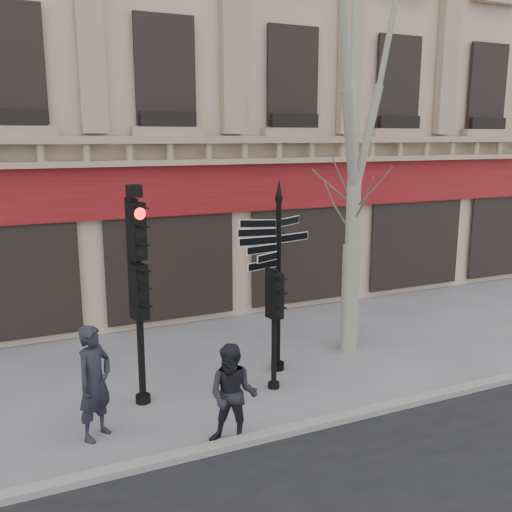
{
  "coord_description": "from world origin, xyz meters",
  "views": [
    {
      "loc": [
        -3.98,
        -9.18,
        4.92
      ],
      "look_at": [
        0.48,
        0.6,
        2.67
      ],
      "focal_mm": 40.0,
      "sensor_mm": 36.0,
      "label": 1
    }
  ],
  "objects_px": {
    "pedestrian_b": "(233,395)",
    "fingerpost": "(279,244)",
    "traffic_signal_main": "(137,269)",
    "plane_tree": "(359,46)",
    "pedestrian_a": "(95,382)",
    "traffic_signal_secondary": "(274,308)"
  },
  "relations": [
    {
      "from": "traffic_signal_secondary",
      "to": "plane_tree",
      "type": "bearing_deg",
      "value": 16.37
    },
    {
      "from": "pedestrian_a",
      "to": "fingerpost",
      "type": "bearing_deg",
      "value": -22.0
    },
    {
      "from": "traffic_signal_main",
      "to": "traffic_signal_secondary",
      "type": "xyz_separation_m",
      "value": [
        2.53,
        -0.45,
        -0.93
      ]
    },
    {
      "from": "fingerpost",
      "to": "pedestrian_a",
      "type": "distance_m",
      "value": 4.56
    },
    {
      "from": "plane_tree",
      "to": "pedestrian_b",
      "type": "relative_size",
      "value": 5.7
    },
    {
      "from": "fingerpost",
      "to": "pedestrian_a",
      "type": "bearing_deg",
      "value": -166.35
    },
    {
      "from": "fingerpost",
      "to": "pedestrian_b",
      "type": "distance_m",
      "value": 3.68
    },
    {
      "from": "fingerpost",
      "to": "traffic_signal_secondary",
      "type": "distance_m",
      "value": 1.44
    },
    {
      "from": "pedestrian_a",
      "to": "traffic_signal_secondary",
      "type": "bearing_deg",
      "value": -31.83
    },
    {
      "from": "fingerpost",
      "to": "traffic_signal_main",
      "type": "bearing_deg",
      "value": -177.51
    },
    {
      "from": "traffic_signal_secondary",
      "to": "pedestrian_a",
      "type": "distance_m",
      "value": 3.62
    },
    {
      "from": "traffic_signal_main",
      "to": "pedestrian_b",
      "type": "distance_m",
      "value": 2.89
    },
    {
      "from": "pedestrian_b",
      "to": "fingerpost",
      "type": "bearing_deg",
      "value": 84.88
    },
    {
      "from": "pedestrian_a",
      "to": "traffic_signal_main",
      "type": "bearing_deg",
      "value": 3.56
    },
    {
      "from": "traffic_signal_main",
      "to": "traffic_signal_secondary",
      "type": "relative_size",
      "value": 1.73
    },
    {
      "from": "fingerpost",
      "to": "traffic_signal_secondary",
      "type": "bearing_deg",
      "value": -125.31
    },
    {
      "from": "traffic_signal_secondary",
      "to": "pedestrian_a",
      "type": "bearing_deg",
      "value": 179.51
    },
    {
      "from": "fingerpost",
      "to": "traffic_signal_secondary",
      "type": "height_order",
      "value": "fingerpost"
    },
    {
      "from": "traffic_signal_main",
      "to": "plane_tree",
      "type": "xyz_separation_m",
      "value": [
        5.08,
        0.72,
        4.21
      ]
    },
    {
      "from": "plane_tree",
      "to": "pedestrian_a",
      "type": "distance_m",
      "value": 8.57
    },
    {
      "from": "traffic_signal_secondary",
      "to": "pedestrian_b",
      "type": "relative_size",
      "value": 1.4
    },
    {
      "from": "traffic_signal_main",
      "to": "plane_tree",
      "type": "height_order",
      "value": "plane_tree"
    }
  ]
}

